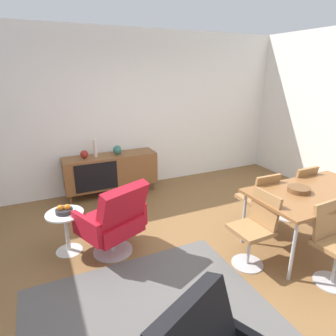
{
  "coord_description": "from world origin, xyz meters",
  "views": [
    {
      "loc": [
        -1.48,
        -2.45,
        2.13
      ],
      "look_at": [
        0.03,
        0.8,
        0.89
      ],
      "focal_mm": 30.67,
      "sensor_mm": 36.0,
      "label": 1
    }
  ],
  "objects_px": {
    "vase_cobalt": "(84,154)",
    "dining_chair_back_left": "(258,199)",
    "dining_chair_near_window": "(255,227)",
    "lounge_chair_red": "(114,219)",
    "sideboard": "(111,171)",
    "vase_ceramic_small": "(95,148)",
    "vase_sculptural_dark": "(117,150)",
    "wooden_bowl_on_table": "(299,190)",
    "dining_table": "(315,194)",
    "side_table_round": "(66,228)",
    "fruit_bowl": "(64,210)",
    "dining_chair_back_right": "(296,190)",
    "dining_chair_front_left": "(334,241)"
  },
  "relations": [
    {
      "from": "sideboard",
      "to": "lounge_chair_red",
      "type": "height_order",
      "value": "lounge_chair_red"
    },
    {
      "from": "lounge_chair_red",
      "to": "fruit_bowl",
      "type": "relative_size",
      "value": 4.73
    },
    {
      "from": "vase_ceramic_small",
      "to": "sideboard",
      "type": "bearing_deg",
      "value": -0.45
    },
    {
      "from": "vase_ceramic_small",
      "to": "dining_table",
      "type": "bearing_deg",
      "value": -51.35
    },
    {
      "from": "dining_chair_back_left",
      "to": "lounge_chair_red",
      "type": "bearing_deg",
      "value": 171.86
    },
    {
      "from": "dining_table",
      "to": "lounge_chair_red",
      "type": "bearing_deg",
      "value": 159.83
    },
    {
      "from": "vase_cobalt",
      "to": "dining_chair_back_left",
      "type": "distance_m",
      "value": 2.84
    },
    {
      "from": "sideboard",
      "to": "vase_ceramic_small",
      "type": "xyz_separation_m",
      "value": [
        -0.24,
        0.0,
        0.43
      ]
    },
    {
      "from": "side_table_round",
      "to": "dining_chair_back_right",
      "type": "bearing_deg",
      "value": -10.51
    },
    {
      "from": "wooden_bowl_on_table",
      "to": "fruit_bowl",
      "type": "xyz_separation_m",
      "value": [
        -2.58,
        1.07,
        -0.21
      ]
    },
    {
      "from": "dining_chair_back_left",
      "to": "fruit_bowl",
      "type": "height_order",
      "value": "dining_chair_back_left"
    },
    {
      "from": "vase_ceramic_small",
      "to": "side_table_round",
      "type": "distance_m",
      "value": 1.72
    },
    {
      "from": "wooden_bowl_on_table",
      "to": "lounge_chair_red",
      "type": "relative_size",
      "value": 0.27
    },
    {
      "from": "dining_chair_near_window",
      "to": "dining_table",
      "type": "bearing_deg",
      "value": -0.14
    },
    {
      "from": "wooden_bowl_on_table",
      "to": "dining_chair_back_right",
      "type": "distance_m",
      "value": 0.8
    },
    {
      "from": "sideboard",
      "to": "wooden_bowl_on_table",
      "type": "xyz_separation_m",
      "value": [
        1.65,
        -2.55,
        0.33
      ]
    },
    {
      "from": "vase_sculptural_dark",
      "to": "dining_table",
      "type": "bearing_deg",
      "value": -56.73
    },
    {
      "from": "sideboard",
      "to": "vase_ceramic_small",
      "type": "bearing_deg",
      "value": 179.55
    },
    {
      "from": "dining_chair_front_left",
      "to": "dining_chair_back_right",
      "type": "distance_m",
      "value": 1.32
    },
    {
      "from": "wooden_bowl_on_table",
      "to": "lounge_chair_red",
      "type": "bearing_deg",
      "value": 159.75
    },
    {
      "from": "side_table_round",
      "to": "lounge_chair_red",
      "type": "bearing_deg",
      "value": -30.76
    },
    {
      "from": "dining_chair_back_left",
      "to": "fruit_bowl",
      "type": "relative_size",
      "value": 4.28
    },
    {
      "from": "sideboard",
      "to": "fruit_bowl",
      "type": "height_order",
      "value": "sideboard"
    },
    {
      "from": "vase_cobalt",
      "to": "dining_chair_back_left",
      "type": "relative_size",
      "value": 0.16
    },
    {
      "from": "dining_chair_near_window",
      "to": "dining_chair_back_left",
      "type": "bearing_deg",
      "value": 46.0
    },
    {
      "from": "dining_chair_back_left",
      "to": "vase_cobalt",
      "type": "bearing_deg",
      "value": 133.13
    },
    {
      "from": "wooden_bowl_on_table",
      "to": "dining_chair_near_window",
      "type": "bearing_deg",
      "value": -174.23
    },
    {
      "from": "side_table_round",
      "to": "fruit_bowl",
      "type": "bearing_deg",
      "value": 79.56
    },
    {
      "from": "wooden_bowl_on_table",
      "to": "dining_chair_near_window",
      "type": "xyz_separation_m",
      "value": [
        -0.69,
        -0.07,
        -0.3
      ]
    },
    {
      "from": "vase_sculptural_dark",
      "to": "fruit_bowl",
      "type": "height_order",
      "value": "vase_sculptural_dark"
    },
    {
      "from": "side_table_round",
      "to": "dining_chair_back_left",
      "type": "bearing_deg",
      "value": -13.44
    },
    {
      "from": "vase_sculptural_dark",
      "to": "wooden_bowl_on_table",
      "type": "xyz_separation_m",
      "value": [
        1.52,
        -2.55,
        -0.03
      ]
    },
    {
      "from": "sideboard",
      "to": "vase_sculptural_dark",
      "type": "distance_m",
      "value": 0.38
    },
    {
      "from": "dining_chair_near_window",
      "to": "dining_chair_back_left",
      "type": "height_order",
      "value": "same"
    },
    {
      "from": "dining_table",
      "to": "side_table_round",
      "type": "xyz_separation_m",
      "value": [
        -2.78,
        1.14,
        -0.38
      ]
    },
    {
      "from": "vase_cobalt",
      "to": "dining_chair_back_left",
      "type": "height_order",
      "value": "same"
    },
    {
      "from": "wooden_bowl_on_table",
      "to": "dining_chair_front_left",
      "type": "distance_m",
      "value": 0.71
    },
    {
      "from": "dining_chair_near_window",
      "to": "lounge_chair_red",
      "type": "bearing_deg",
      "value": 148.92
    },
    {
      "from": "vase_ceramic_small",
      "to": "fruit_bowl",
      "type": "bearing_deg",
      "value": -114.89
    },
    {
      "from": "vase_cobalt",
      "to": "dining_chair_near_window",
      "type": "distance_m",
      "value": 2.98
    },
    {
      "from": "fruit_bowl",
      "to": "wooden_bowl_on_table",
      "type": "bearing_deg",
      "value": -22.51
    },
    {
      "from": "fruit_bowl",
      "to": "side_table_round",
      "type": "bearing_deg",
      "value": -100.44
    },
    {
      "from": "wooden_bowl_on_table",
      "to": "vase_ceramic_small",
      "type": "bearing_deg",
      "value": 126.59
    },
    {
      "from": "fruit_bowl",
      "to": "dining_chair_back_right",
      "type": "bearing_deg",
      "value": -10.52
    },
    {
      "from": "dining_chair_near_window",
      "to": "fruit_bowl",
      "type": "bearing_deg",
      "value": 148.99
    },
    {
      "from": "sideboard",
      "to": "dining_chair_front_left",
      "type": "relative_size",
      "value": 1.87
    },
    {
      "from": "sideboard",
      "to": "dining_chair_back_left",
      "type": "height_order",
      "value": "dining_chair_back_left"
    },
    {
      "from": "vase_sculptural_dark",
      "to": "vase_cobalt",
      "type": "bearing_deg",
      "value": 180.0
    },
    {
      "from": "vase_cobalt",
      "to": "dining_chair_front_left",
      "type": "bearing_deg",
      "value": -58.75
    },
    {
      "from": "dining_chair_back_left",
      "to": "wooden_bowl_on_table",
      "type": "bearing_deg",
      "value": -73.07
    }
  ]
}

